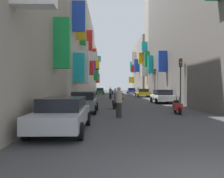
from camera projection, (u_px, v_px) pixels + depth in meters
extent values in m
plane|color=#424244|center=(121.00, 98.00, 33.75)|extent=(140.00, 140.00, 0.00)
cube|color=green|center=(62.00, 43.00, 13.00)|extent=(0.90, 0.52, 2.86)
cube|color=white|center=(82.00, 68.00, 21.62)|extent=(1.29, 0.61, 3.15)
cube|color=yellow|center=(81.00, 28.00, 22.47)|extent=(0.93, 0.47, 2.40)
cube|color=blue|center=(79.00, 16.00, 19.84)|extent=(1.13, 0.38, 2.61)
cube|color=#19B2BF|center=(79.00, 67.00, 20.36)|extent=(0.99, 0.60, 2.54)
cube|color=#B2A899|center=(64.00, 47.00, 31.46)|extent=(6.00, 16.79, 14.31)
cube|color=red|center=(91.00, 68.00, 35.56)|extent=(0.91, 0.41, 2.18)
cube|color=red|center=(86.00, 51.00, 29.00)|extent=(0.62, 0.58, 3.06)
cube|color=green|center=(83.00, 37.00, 25.08)|extent=(0.67, 0.54, 1.77)
cube|color=white|center=(85.00, 53.00, 26.59)|extent=(0.79, 0.47, 2.65)
cube|color=red|center=(89.00, 41.00, 31.52)|extent=(0.98, 0.38, 2.84)
cube|color=#B2A899|center=(78.00, 60.00, 46.72)|extent=(6.00, 13.74, 14.24)
cube|color=green|center=(96.00, 75.00, 51.35)|extent=(1.10, 0.52, 2.27)
cube|color=purple|center=(94.00, 65.00, 46.07)|extent=(0.69, 0.44, 2.32)
cube|color=red|center=(94.00, 55.00, 46.16)|extent=(0.86, 0.62, 2.51)
cube|color=yellow|center=(97.00, 63.00, 52.70)|extent=(1.20, 0.41, 2.39)
cube|color=white|center=(94.00, 56.00, 41.51)|extent=(1.25, 0.57, 1.53)
cube|color=#BCB29E|center=(84.00, 69.00, 58.55)|extent=(6.00, 9.90, 12.14)
cube|color=black|center=(97.00, 65.00, 56.24)|extent=(1.05, 0.48, 2.20)
cube|color=red|center=(97.00, 69.00, 56.73)|extent=(0.71, 0.37, 1.87)
cube|color=#19B2BF|center=(98.00, 59.00, 58.36)|extent=(1.36, 0.39, 1.48)
cube|color=red|center=(98.00, 78.00, 59.31)|extent=(1.03, 0.47, 2.35)
cube|color=#19B2BF|center=(150.00, 65.00, 34.93)|extent=(0.75, 0.52, 2.73)
cube|color=green|center=(147.00, 59.00, 38.05)|extent=(0.77, 0.64, 2.56)
cube|color=blue|center=(163.00, 61.00, 26.79)|extent=(0.99, 0.52, 2.47)
cube|color=#9E9384|center=(163.00, 46.00, 40.71)|extent=(6.00, 3.84, 17.98)
cube|color=yellow|center=(143.00, 58.00, 40.65)|extent=(1.40, 0.62, 1.92)
cube|color=purple|center=(145.00, 56.00, 39.89)|extent=(0.64, 0.39, 1.82)
cube|color=#19B2BF|center=(144.00, 46.00, 39.97)|extent=(0.96, 0.65, 1.59)
cube|color=white|center=(144.00, 71.00, 39.91)|extent=(0.97, 0.50, 1.81)
cube|color=gray|center=(149.00, 68.00, 54.54)|extent=(6.00, 18.58, 12.11)
cube|color=yellow|center=(131.00, 80.00, 59.70)|extent=(1.37, 0.46, 1.55)
cube|color=red|center=(133.00, 69.00, 55.91)|extent=(1.18, 0.38, 1.68)
cube|color=#19B2BF|center=(132.00, 67.00, 58.54)|extent=(1.15, 0.52, 2.45)
cube|color=blue|center=(137.00, 66.00, 49.92)|extent=(1.08, 0.57, 2.75)
cube|color=white|center=(134.00, 58.00, 55.14)|extent=(1.04, 0.52, 3.00)
cube|color=#B7B7BC|center=(62.00, 117.00, 9.02)|extent=(1.79, 4.46, 0.56)
cube|color=black|center=(63.00, 103.00, 9.24)|extent=(1.58, 2.50, 0.48)
cylinder|color=black|center=(81.00, 131.00, 7.57)|extent=(0.18, 0.60, 0.60)
cylinder|color=black|center=(26.00, 132.00, 7.54)|extent=(0.18, 0.60, 0.60)
cylinder|color=black|center=(88.00, 119.00, 10.52)|extent=(0.18, 0.60, 0.60)
cylinder|color=black|center=(49.00, 119.00, 10.48)|extent=(0.18, 0.60, 0.60)
cube|color=navy|center=(131.00, 91.00, 53.96)|extent=(1.79, 4.03, 0.59)
cube|color=black|center=(131.00, 89.00, 53.75)|extent=(1.57, 2.26, 0.49)
cylinder|color=black|center=(127.00, 92.00, 55.28)|extent=(0.18, 0.60, 0.60)
cylinder|color=black|center=(134.00, 92.00, 55.31)|extent=(0.18, 0.60, 0.60)
cylinder|color=black|center=(128.00, 93.00, 52.62)|extent=(0.18, 0.60, 0.60)
cylinder|color=black|center=(136.00, 93.00, 52.65)|extent=(0.18, 0.60, 0.60)
cube|color=white|center=(162.00, 98.00, 24.38)|extent=(1.77, 4.07, 0.56)
cube|color=black|center=(163.00, 92.00, 24.17)|extent=(1.56, 2.28, 0.57)
cylinder|color=black|center=(151.00, 99.00, 25.71)|extent=(0.18, 0.60, 0.60)
cylinder|color=black|center=(167.00, 99.00, 25.75)|extent=(0.18, 0.60, 0.60)
cylinder|color=black|center=(156.00, 101.00, 23.03)|extent=(0.18, 0.60, 0.60)
cylinder|color=black|center=(174.00, 101.00, 23.06)|extent=(0.18, 0.60, 0.60)
cube|color=#236638|center=(100.00, 92.00, 51.71)|extent=(1.71, 3.97, 0.57)
cube|color=black|center=(100.00, 89.00, 51.90)|extent=(1.51, 2.22, 0.53)
cylinder|color=black|center=(104.00, 93.00, 50.42)|extent=(0.18, 0.60, 0.60)
cylinder|color=black|center=(96.00, 93.00, 50.39)|extent=(0.18, 0.60, 0.60)
cylinder|color=black|center=(104.00, 93.00, 53.04)|extent=(0.18, 0.60, 0.60)
cylinder|color=black|center=(97.00, 93.00, 53.01)|extent=(0.18, 0.60, 0.60)
cube|color=slate|center=(84.00, 104.00, 15.74)|extent=(1.68, 4.09, 0.58)
cube|color=black|center=(84.00, 95.00, 15.94)|extent=(1.48, 2.29, 0.54)
cylinder|color=black|center=(95.00, 110.00, 14.41)|extent=(0.18, 0.60, 0.60)
cylinder|color=black|center=(68.00, 110.00, 14.38)|extent=(0.18, 0.60, 0.60)
cylinder|color=black|center=(97.00, 106.00, 17.11)|extent=(0.18, 0.60, 0.60)
cylinder|color=black|center=(74.00, 106.00, 17.08)|extent=(0.18, 0.60, 0.60)
cube|color=gold|center=(142.00, 93.00, 38.36)|extent=(1.84, 4.45, 0.55)
cube|color=black|center=(143.00, 90.00, 38.13)|extent=(1.62, 2.49, 0.52)
cylinder|color=black|center=(136.00, 95.00, 39.82)|extent=(0.18, 0.60, 0.60)
cylinder|color=black|center=(146.00, 95.00, 39.86)|extent=(0.18, 0.60, 0.60)
cylinder|color=black|center=(138.00, 95.00, 36.88)|extent=(0.18, 0.60, 0.60)
cylinder|color=black|center=(149.00, 95.00, 36.92)|extent=(0.18, 0.60, 0.60)
cube|color=red|center=(177.00, 107.00, 14.97)|extent=(0.55, 1.23, 0.45)
cube|color=black|center=(177.00, 102.00, 15.18)|extent=(0.37, 0.59, 0.16)
cylinder|color=#4C4C51|center=(179.00, 102.00, 14.37)|extent=(0.09, 0.28, 0.68)
cylinder|color=black|center=(180.00, 111.00, 14.23)|extent=(0.15, 0.49, 0.48)
cylinder|color=black|center=(175.00, 109.00, 15.71)|extent=(0.15, 0.49, 0.48)
cube|color=#2D4CAD|center=(113.00, 92.00, 48.87)|extent=(0.50, 1.06, 0.45)
cube|color=black|center=(113.00, 91.00, 48.67)|extent=(0.35, 0.58, 0.16)
cylinder|color=#4C4C51|center=(112.00, 91.00, 49.38)|extent=(0.08, 0.28, 0.68)
cylinder|color=black|center=(112.00, 93.00, 49.51)|extent=(0.13, 0.49, 0.48)
cylinder|color=black|center=(113.00, 94.00, 48.23)|extent=(0.13, 0.49, 0.48)
cube|color=black|center=(117.00, 103.00, 18.42)|extent=(0.79, 1.27, 0.45)
cube|color=black|center=(118.00, 99.00, 18.63)|extent=(0.48, 0.63, 0.16)
cylinder|color=#4C4C51|center=(115.00, 99.00, 17.85)|extent=(0.14, 0.28, 0.68)
cylinder|color=black|center=(114.00, 106.00, 17.71)|extent=(0.25, 0.49, 0.48)
cylinder|color=black|center=(119.00, 105.00, 19.13)|extent=(0.25, 0.49, 0.48)
cube|color=orange|center=(121.00, 96.00, 30.00)|extent=(0.76, 1.17, 0.45)
cube|color=black|center=(122.00, 94.00, 30.19)|extent=(0.48, 0.63, 0.16)
cylinder|color=#4C4C51|center=(120.00, 94.00, 29.48)|extent=(0.14, 0.28, 0.68)
cylinder|color=black|center=(120.00, 98.00, 29.36)|extent=(0.25, 0.49, 0.48)
cylinder|color=black|center=(123.00, 98.00, 30.65)|extent=(0.25, 0.49, 0.48)
cube|color=#287F3D|center=(111.00, 92.00, 54.74)|extent=(0.52, 1.06, 0.45)
cube|color=black|center=(111.00, 90.00, 54.93)|extent=(0.36, 0.58, 0.16)
cylinder|color=#4C4C51|center=(110.00, 90.00, 54.22)|extent=(0.08, 0.28, 0.68)
cylinder|color=black|center=(110.00, 93.00, 54.10)|extent=(0.14, 0.49, 0.48)
cylinder|color=black|center=(111.00, 93.00, 55.38)|extent=(0.14, 0.49, 0.48)
cylinder|color=#3B3B3B|center=(138.00, 94.00, 42.40)|extent=(0.43, 0.43, 0.83)
cylinder|color=#4C724C|center=(138.00, 90.00, 42.39)|extent=(0.51, 0.51, 0.66)
sphere|color=tan|center=(138.00, 87.00, 42.38)|extent=(0.23, 0.23, 0.23)
cylinder|color=#2A2A2A|center=(119.00, 110.00, 13.05)|extent=(0.44, 0.44, 0.85)
cylinder|color=#B2AD9E|center=(119.00, 97.00, 13.04)|extent=(0.52, 0.52, 0.67)
sphere|color=tan|center=(119.00, 89.00, 13.04)|extent=(0.23, 0.23, 0.23)
cylinder|color=#393939|center=(115.00, 95.00, 35.82)|extent=(0.39, 0.39, 0.74)
cylinder|color=#B2AD9E|center=(115.00, 91.00, 35.82)|extent=(0.47, 0.47, 0.59)
sphere|color=tan|center=(115.00, 88.00, 35.81)|extent=(0.20, 0.20, 0.20)
cylinder|color=black|center=(110.00, 96.00, 32.06)|extent=(0.43, 0.43, 0.79)
cylinder|color=#4C724C|center=(110.00, 91.00, 32.05)|extent=(0.51, 0.51, 0.62)
sphere|color=tan|center=(110.00, 88.00, 32.05)|extent=(0.21, 0.21, 0.21)
cylinder|color=#2D2D2D|center=(180.00, 87.00, 20.63)|extent=(0.12, 0.12, 3.53)
cube|color=black|center=(181.00, 63.00, 20.60)|extent=(0.26, 0.26, 0.75)
sphere|color=red|center=(181.00, 60.00, 20.46)|extent=(0.14, 0.14, 0.14)
sphere|color=orange|center=(181.00, 63.00, 20.46)|extent=(0.14, 0.14, 0.14)
sphere|color=green|center=(181.00, 65.00, 20.46)|extent=(0.14, 0.14, 0.14)
cylinder|color=#2D2D2D|center=(155.00, 87.00, 31.79)|extent=(0.12, 0.12, 3.43)
cube|color=black|center=(155.00, 72.00, 31.76)|extent=(0.26, 0.26, 0.75)
sphere|color=red|center=(155.00, 70.00, 31.62)|extent=(0.14, 0.14, 0.14)
sphere|color=orange|center=(155.00, 72.00, 31.62)|extent=(0.14, 0.14, 0.14)
sphere|color=green|center=(155.00, 73.00, 31.62)|extent=(0.14, 0.14, 0.14)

